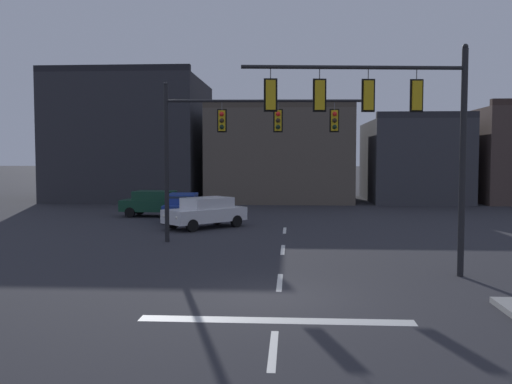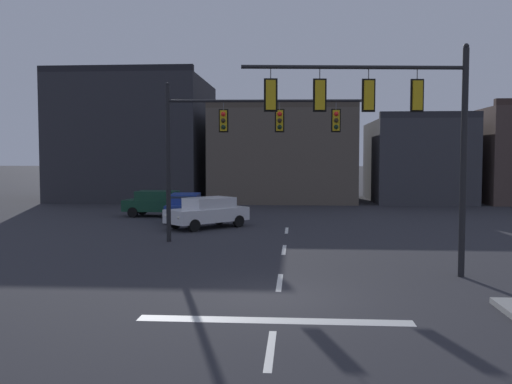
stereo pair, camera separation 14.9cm
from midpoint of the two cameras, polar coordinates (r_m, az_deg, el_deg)
The scene contains 9 objects.
ground_plane at distance 15.43m, azimuth 1.95°, elevation -10.68°, with size 400.00×400.00×0.00m, color #2B2B30.
stop_bar_paint at distance 13.50m, azimuth 1.69°, elevation -12.76°, with size 6.40×0.50×0.01m, color silver.
lane_centreline at distance 17.37m, azimuth 2.14°, elevation -9.04°, with size 0.16×26.40×0.01m.
signal_mast_near_side at distance 18.25m, azimuth 12.94°, elevation 7.42°, with size 7.03×0.85×7.29m.
signal_mast_far_side at distance 25.07m, azimuth -2.61°, elevation 5.86°, with size 8.95×0.59×7.04m.
car_lot_nearside at distance 33.64m, azimuth -7.48°, elevation -1.44°, with size 2.13×4.54×1.61m.
car_lot_middle at distance 30.22m, azimuth -5.21°, elevation -1.99°, with size 4.36×4.41×1.61m.
car_lot_farside at distance 36.34m, azimuth -10.09°, elevation -1.09°, with size 4.57×2.22×1.61m.
building_row at distance 49.58m, azimuth 6.50°, elevation 3.93°, with size 54.66×12.38×10.92m.
Camera 1 is at (0.35, -14.95, 3.81)m, focal length 39.87 mm.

